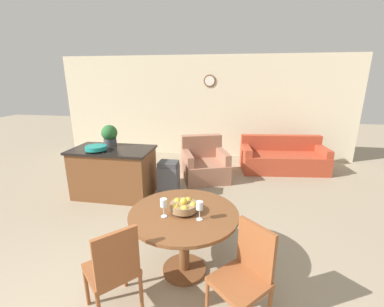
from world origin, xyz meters
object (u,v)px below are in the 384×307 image
(fruit_bowl, at_px, (184,206))
(wine_glass_left, at_px, (164,204))
(couch, at_px, (283,159))
(kitchen_island, at_px, (114,172))
(dining_table, at_px, (184,226))
(wine_glass_right, at_px, (200,206))
(dining_chair_near_right, at_px, (246,272))
(armchair, at_px, (204,165))
(trash_bin, at_px, (169,180))
(dining_chair_near_left, at_px, (114,267))
(teal_bowl, at_px, (96,148))
(potted_plant, at_px, (110,135))

(fruit_bowl, xyz_separation_m, wine_glass_left, (-0.18, -0.12, 0.07))
(couch, bearing_deg, kitchen_island, -156.38)
(dining_table, relative_size, couch, 0.59)
(dining_table, relative_size, wine_glass_right, 5.88)
(dining_chair_near_right, distance_m, armchair, 3.46)
(wine_glass_right, relative_size, trash_bin, 0.29)
(dining_chair_near_left, height_order, fruit_bowl, dining_chair_near_left)
(teal_bowl, height_order, potted_plant, potted_plant)
(dining_chair_near_left, bearing_deg, dining_chair_near_right, -39.75)
(dining_chair_near_right, bearing_deg, kitchen_island, -0.73)
(dining_chair_near_left, height_order, dining_chair_near_right, same)
(wine_glass_left, bearing_deg, dining_chair_near_left, -121.31)
(armchair, bearing_deg, kitchen_island, -164.27)
(dining_chair_near_right, bearing_deg, fruit_bowl, 5.31)
(fruit_bowl, height_order, teal_bowl, teal_bowl)
(dining_chair_near_left, bearing_deg, teal_bowl, 75.03)
(potted_plant, bearing_deg, teal_bowl, -96.61)
(couch, bearing_deg, fruit_bowl, -120.90)
(trash_bin, bearing_deg, armchair, 63.17)
(potted_plant, bearing_deg, wine_glass_right, -46.02)
(fruit_bowl, xyz_separation_m, teal_bowl, (-1.87, 1.54, 0.13))
(wine_glass_right, height_order, potted_plant, potted_plant)
(dining_chair_near_left, relative_size, potted_plant, 2.44)
(wine_glass_left, height_order, armchair, wine_glass_left)
(potted_plant, xyz_separation_m, trash_bin, (1.16, -0.14, -0.76))
(teal_bowl, bearing_deg, fruit_bowl, -39.44)
(potted_plant, bearing_deg, armchair, 28.10)
(dining_chair_near_right, relative_size, kitchen_island, 0.64)
(kitchen_island, relative_size, couch, 0.72)
(dining_table, bearing_deg, dining_chair_near_left, -127.78)
(dining_chair_near_right, xyz_separation_m, fruit_bowl, (-0.65, 0.50, 0.31))
(wine_glass_left, xyz_separation_m, kitchen_island, (-1.49, 1.85, -0.45))
(dining_chair_near_left, xyz_separation_m, trash_bin, (-0.16, 2.47, -0.18))
(kitchen_island, height_order, potted_plant, potted_plant)
(teal_bowl, xyz_separation_m, trash_bin, (1.20, 0.29, -0.62))
(trash_bin, bearing_deg, kitchen_island, -174.45)
(dining_table, bearing_deg, wine_glass_right, -32.27)
(trash_bin, bearing_deg, couch, 39.16)
(dining_chair_near_left, xyz_separation_m, kitchen_island, (-1.17, 2.37, -0.06))
(dining_chair_near_left, relative_size, trash_bin, 1.37)
(fruit_bowl, bearing_deg, dining_chair_near_left, -127.85)
(dining_chair_near_left, xyz_separation_m, wine_glass_right, (0.69, 0.53, 0.38))
(fruit_bowl, xyz_separation_m, kitchen_island, (-1.68, 1.73, -0.37))
(dining_table, bearing_deg, trash_bin, 109.99)
(potted_plant, bearing_deg, fruit_bowl, -47.16)
(armchair, bearing_deg, dining_chair_near_right, -97.44)
(fruit_bowl, bearing_deg, teal_bowl, 140.56)
(dining_table, bearing_deg, wine_glass_left, -146.13)
(dining_chair_near_left, bearing_deg, wine_glass_left, 11.73)
(wine_glass_left, xyz_separation_m, trash_bin, (-0.48, 1.95, -0.56))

